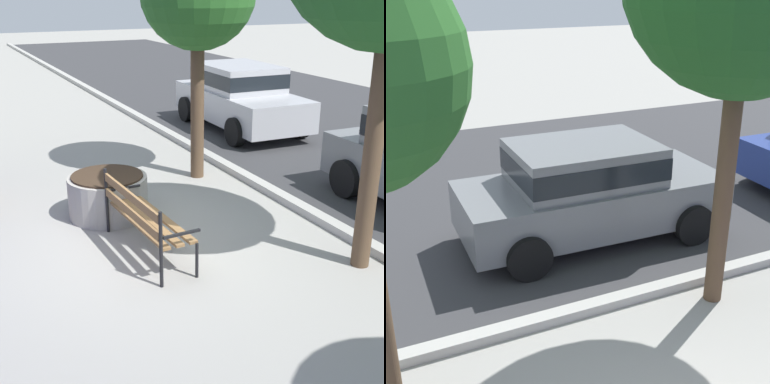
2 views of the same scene
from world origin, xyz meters
TOP-DOWN VIEW (x-y plane):
  - ground_plane at (0.00, 0.00)m, footprint 80.00×80.00m
  - curb_stone at (0.00, 2.90)m, footprint 60.00×0.20m
  - park_bench at (0.22, 0.15)m, footprint 1.82×0.62m
  - concrete_planter at (-1.24, 0.14)m, footprint 1.20×1.20m
  - parked_car_silver at (-5.17, 4.76)m, footprint 4.15×2.02m

SIDE VIEW (x-z plane):
  - ground_plane at x=0.00m, z-range 0.00..0.00m
  - curb_stone at x=0.00m, z-range 0.00..0.12m
  - concrete_planter at x=-1.24m, z-range 0.00..0.65m
  - park_bench at x=0.22m, z-range 0.07..1.02m
  - parked_car_silver at x=-5.17m, z-range 0.06..1.62m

